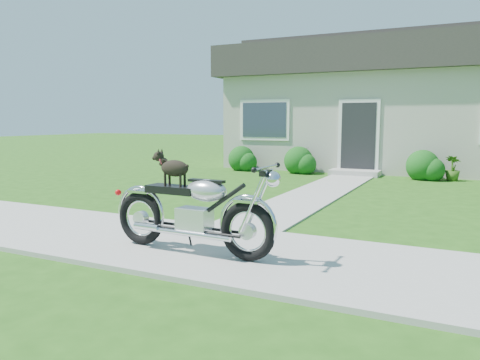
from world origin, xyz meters
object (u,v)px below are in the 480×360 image
potted_plant_left (300,160)px  motorcycle_with_dog (193,210)px  house (424,103)px  potted_plant_right (453,168)px

potted_plant_left → motorcycle_with_dog: motorcycle_with_dog is taller
house → motorcycle_with_dog: size_ratio=5.67×
potted_plant_left → motorcycle_with_dog: 9.04m
potted_plant_left → potted_plant_right: potted_plant_left is taller
motorcycle_with_dog → house: bearing=85.1°
potted_plant_left → potted_plant_right: (4.22, 0.00, -0.04)m
potted_plant_right → motorcycle_with_dog: size_ratio=0.30×
potted_plant_right → motorcycle_with_dog: bearing=-105.9°
potted_plant_left → motorcycle_with_dog: (1.70, -8.87, 0.17)m
house → potted_plant_left: bearing=-132.4°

